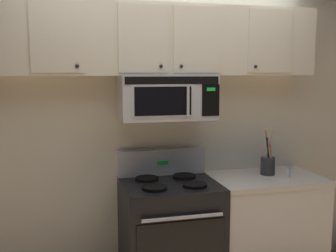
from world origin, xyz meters
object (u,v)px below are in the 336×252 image
at_px(over_range_microwave, 166,97).
at_px(salt_shaker, 288,172).
at_px(stove_range, 170,235).
at_px(utensil_crock_charcoal, 268,163).

relative_size(over_range_microwave, salt_shaker, 7.90).
xyz_separation_m(stove_range, over_range_microwave, (-0.00, 0.12, 1.11)).
relative_size(stove_range, over_range_microwave, 1.47).
bearing_deg(utensil_crock_charcoal, stove_range, -176.30).
distance_m(utensil_crock_charcoal, salt_shaker, 0.19).
height_order(stove_range, utensil_crock_charcoal, utensil_crock_charcoal).
distance_m(over_range_microwave, utensil_crock_charcoal, 1.06).
bearing_deg(stove_range, utensil_crock_charcoal, 3.70).
bearing_deg(salt_shaker, utensil_crock_charcoal, 126.71).
bearing_deg(utensil_crock_charcoal, over_range_microwave, 176.17).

